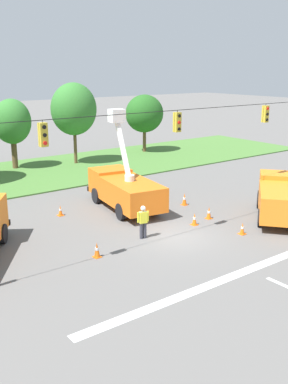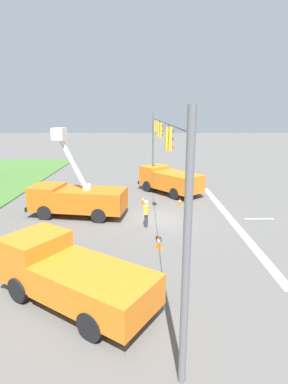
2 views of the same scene
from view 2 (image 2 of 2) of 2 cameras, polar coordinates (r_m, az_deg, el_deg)
The scene contains 13 objects.
ground_plane at distance 20.79m, azimuth 2.78°, elevation -5.12°, with size 200.00×200.00×0.00m, color #605E5B.
lane_markings at distance 22.08m, azimuth 19.83°, elevation -4.80°, with size 17.60×15.25×0.01m.
signal_gantry at distance 19.70m, azimuth 2.95°, elevation 7.06°, with size 26.20×0.33×7.20m.
utility_truck_bucket_lift at distance 21.51m, azimuth -12.65°, elevation -1.03°, with size 3.51×7.02×6.13m.
utility_truck_support_near at distance 27.22m, azimuth 4.85°, elevation 2.33°, with size 6.28×5.84×2.27m.
utility_truck_support_far at distance 12.05m, azimuth -13.98°, elevation -14.82°, with size 5.57×6.75×2.31m.
road_worker at distance 19.04m, azimuth 0.42°, elevation -3.79°, with size 0.64×0.32×1.77m.
traffic_cone_foreground_right at distance 22.63m, azimuth 0.59°, elevation -2.54°, with size 0.36×0.36×0.70m.
traffic_cone_mid_left at distance 16.32m, azimuth 2.85°, elevation -9.43°, with size 0.36×0.36×0.74m.
traffic_cone_mid_right at distance 24.79m, azimuth -6.86°, elevation -0.99°, with size 0.36×0.36×0.79m.
traffic_cone_near_bucket at distance 24.00m, azimuth -0.17°, elevation -1.51°, with size 0.36×0.36×0.72m.
traffic_cone_lane_edge_a at distance 18.55m, azimuth -18.41°, elevation -7.34°, with size 0.36×0.36×0.65m.
traffic_cone_lane_edge_b at distance 23.81m, azimuth 6.84°, elevation -1.85°, with size 0.36×0.36×0.64m.
Camera 2 is at (-19.56, 1.03, 6.99)m, focal length 28.00 mm.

